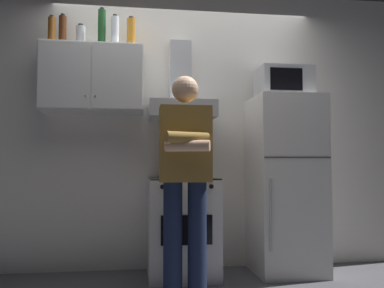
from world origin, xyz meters
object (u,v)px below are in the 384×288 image
(bottle_liquor_amber, at_px, (131,34))
(bottle_rum_dark, at_px, (63,31))
(bottle_vodka_clear, at_px, (115,31))
(microwave, at_px, (283,83))
(range_hood, at_px, (181,98))
(bottle_beer_brown, at_px, (51,31))
(person_standing, at_px, (185,175))
(bottle_wine_green, at_px, (102,28))
(stove_oven, at_px, (183,227))
(upper_cabinet, at_px, (93,79))
(bottle_canister_steel, at_px, (81,36))
(refrigerator, at_px, (285,184))

(bottle_liquor_amber, bearing_deg, bottle_rum_dark, 179.94)
(bottle_vodka_clear, distance_m, bottle_rum_dark, 0.47)
(microwave, bearing_deg, range_hood, 173.54)
(range_hood, height_order, bottle_vodka_clear, bottle_vodka_clear)
(bottle_beer_brown, distance_m, bottle_liquor_amber, 0.70)
(person_standing, height_order, bottle_wine_green, bottle_wine_green)
(bottle_liquor_amber, bearing_deg, person_standing, -61.51)
(bottle_vodka_clear, distance_m, bottle_liquor_amber, 0.16)
(person_standing, bearing_deg, bottle_vodka_clear, 128.47)
(range_hood, bearing_deg, bottle_wine_green, -178.77)
(stove_oven, relative_size, bottle_liquor_amber, 2.89)
(microwave, height_order, bottle_wine_green, bottle_wine_green)
(upper_cabinet, bearing_deg, bottle_canister_steel, 172.11)
(upper_cabinet, distance_m, bottle_liquor_amber, 0.56)
(upper_cabinet, distance_m, refrigerator, 2.00)
(bottle_wine_green, xyz_separation_m, bottle_canister_steel, (-0.19, 0.03, -0.08))
(person_standing, distance_m, bottle_beer_brown, 1.84)
(range_hood, relative_size, bottle_liquor_amber, 2.48)
(stove_oven, distance_m, bottle_rum_dark, 2.07)
(microwave, relative_size, bottle_vodka_clear, 1.65)
(bottle_rum_dark, bearing_deg, upper_cabinet, -6.90)
(stove_oven, relative_size, bottle_vodka_clear, 3.00)
(microwave, bearing_deg, upper_cabinet, 176.52)
(upper_cabinet, height_order, microwave, upper_cabinet)
(stove_oven, xyz_separation_m, bottle_rum_dark, (-1.08, 0.16, 1.76))
(upper_cabinet, xyz_separation_m, microwave, (1.75, -0.11, -0.01))
(microwave, bearing_deg, stove_oven, -178.85)
(person_standing, relative_size, bottle_vodka_clear, 5.63)
(range_hood, bearing_deg, upper_cabinet, -179.91)
(bottle_beer_brown, height_order, bottle_vodka_clear, bottle_vodka_clear)
(stove_oven, xyz_separation_m, bottle_canister_steel, (-0.92, 0.14, 1.71))
(upper_cabinet, distance_m, bottle_vodka_clear, 0.48)
(bottle_rum_dark, bearing_deg, person_standing, -36.62)
(bottle_wine_green, height_order, bottle_liquor_amber, bottle_wine_green)
(person_standing, distance_m, bottle_wine_green, 1.65)
(stove_oven, relative_size, bottle_canister_steel, 4.28)
(microwave, bearing_deg, refrigerator, -89.10)
(bottle_wine_green, distance_m, bottle_canister_steel, 0.21)
(bottle_wine_green, height_order, bottle_rum_dark, bottle_wine_green)
(bottle_canister_steel, bearing_deg, microwave, -3.75)
(refrigerator, xyz_separation_m, microwave, (-0.00, 0.02, 0.94))
(upper_cabinet, height_order, bottle_vodka_clear, bottle_vodka_clear)
(person_standing, bearing_deg, bottle_beer_brown, 147.18)
(upper_cabinet, bearing_deg, bottle_beer_brown, -178.35)
(upper_cabinet, xyz_separation_m, bottle_beer_brown, (-0.37, -0.01, 0.43))
(bottle_beer_brown, bearing_deg, refrigerator, -3.08)
(stove_oven, distance_m, refrigerator, 1.02)
(upper_cabinet, relative_size, bottle_rum_dark, 3.03)
(upper_cabinet, bearing_deg, bottle_vodka_clear, -8.36)
(bottle_wine_green, distance_m, bottle_liquor_amber, 0.27)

